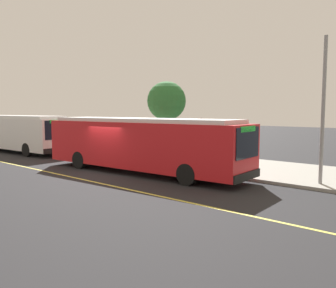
{
  "coord_description": "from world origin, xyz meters",
  "views": [
    {
      "loc": [
        14.99,
        -12.27,
        3.37
      ],
      "look_at": [
        2.62,
        1.77,
        1.59
      ],
      "focal_mm": 38.0,
      "sensor_mm": 36.0,
      "label": 1
    }
  ],
  "objects_px": {
    "transit_bus_second": "(16,132)",
    "waiting_bench": "(203,153)",
    "route_sign_post": "(201,136)",
    "transit_bus_main": "(141,143)"
  },
  "relations": [
    {
      "from": "transit_bus_main",
      "to": "waiting_bench",
      "type": "distance_m",
      "value": 5.28
    },
    {
      "from": "transit_bus_second",
      "to": "waiting_bench",
      "type": "bearing_deg",
      "value": 18.36
    },
    {
      "from": "route_sign_post",
      "to": "transit_bus_main",
      "type": "bearing_deg",
      "value": -126.78
    },
    {
      "from": "transit_bus_main",
      "to": "waiting_bench",
      "type": "relative_size",
      "value": 7.89
    },
    {
      "from": "waiting_bench",
      "to": "route_sign_post",
      "type": "xyz_separation_m",
      "value": [
        1.68,
        -2.46,
        1.32
      ]
    },
    {
      "from": "waiting_bench",
      "to": "transit_bus_second",
      "type": "bearing_deg",
      "value": -161.64
    },
    {
      "from": "transit_bus_second",
      "to": "route_sign_post",
      "type": "xyz_separation_m",
      "value": [
        16.77,
        2.55,
        0.34
      ]
    },
    {
      "from": "waiting_bench",
      "to": "route_sign_post",
      "type": "relative_size",
      "value": 0.57
    },
    {
      "from": "transit_bus_second",
      "to": "route_sign_post",
      "type": "bearing_deg",
      "value": 8.65
    },
    {
      "from": "transit_bus_second",
      "to": "waiting_bench",
      "type": "relative_size",
      "value": 7.39
    }
  ]
}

